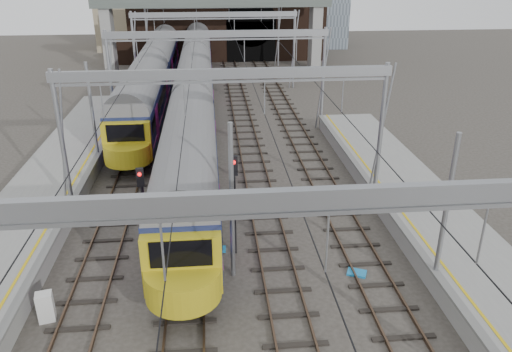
{
  "coord_description": "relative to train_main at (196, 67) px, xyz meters",
  "views": [
    {
      "loc": [
        -0.73,
        -16.36,
        12.78
      ],
      "look_at": [
        1.5,
        7.25,
        2.4
      ],
      "focal_mm": 35.0,
      "sensor_mm": 36.0,
      "label": 1
    }
  ],
  "objects": [
    {
      "name": "retaining_wall",
      "position": [
        3.4,
        17.05,
        1.68
      ],
      "size": [
        28.0,
        2.75,
        9.0
      ],
      "color": "#311E16",
      "rests_on": "ground"
    },
    {
      "name": "equip_cover_a",
      "position": [
        1.37,
        -30.8,
        -2.61
      ],
      "size": [
        0.76,
        0.55,
        0.09
      ],
      "primitive_type": "cube",
      "rotation": [
        0.0,
        0.0,
        -0.04
      ],
      "color": "#197CBD",
      "rests_on": "ground"
    },
    {
      "name": "ground",
      "position": [
        2.0,
        -34.89,
        -2.66
      ],
      "size": [
        160.0,
        160.0,
        0.0
      ],
      "primitive_type": "plane",
      "color": "#38332D",
      "rests_on": "ground"
    },
    {
      "name": "signal_near_centre",
      "position": [
        2.18,
        -31.16,
        0.48
      ],
      "size": [
        0.36,
        0.47,
        4.98
      ],
      "rotation": [
        0.0,
        0.0,
        -0.04
      ],
      "color": "black",
      "rests_on": "ground"
    },
    {
      "name": "equip_cover_b",
      "position": [
        4.01,
        -24.86,
        -2.6
      ],
      "size": [
        1.04,
        0.86,
        0.11
      ],
      "primitive_type": "cube",
      "rotation": [
        0.0,
        0.0,
        -0.29
      ],
      "color": "#197CBD",
      "rests_on": "ground"
    },
    {
      "name": "platform_right",
      "position": [
        12.18,
        -36.39,
        -2.1
      ],
      "size": [
        4.32,
        47.0,
        1.12
      ],
      "color": "gray",
      "rests_on": "ground"
    },
    {
      "name": "overhead_line",
      "position": [
        2.0,
        -13.4,
        3.91
      ],
      "size": [
        16.8,
        80.0,
        8.0
      ],
      "color": "gray",
      "rests_on": "ground"
    },
    {
      "name": "overbridge",
      "position": [
        2.0,
        11.11,
        4.61
      ],
      "size": [
        28.0,
        3.0,
        9.25
      ],
      "color": "gray",
      "rests_on": "ground"
    },
    {
      "name": "tracks",
      "position": [
        2.0,
        -19.89,
        -2.64
      ],
      "size": [
        14.4,
        80.0,
        0.22
      ],
      "color": "#4C3828",
      "rests_on": "ground"
    },
    {
      "name": "train_second",
      "position": [
        -4.0,
        -3.58,
        0.01
      ],
      "size": [
        3.1,
        35.77,
        5.23
      ],
      "color": "black",
      "rests_on": "ground"
    },
    {
      "name": "train_main",
      "position": [
        0.0,
        0.0,
        0.0
      ],
      "size": [
        3.08,
        71.11,
        5.2
      ],
      "color": "black",
      "rests_on": "ground"
    },
    {
      "name": "equip_cover_c",
      "position": [
        7.43,
        -33.32,
        -2.61
      ],
      "size": [
        0.98,
        0.86,
        0.1
      ],
      "primitive_type": "cube",
      "rotation": [
        0.0,
        0.0,
        -0.42
      ],
      "color": "#197CBD",
      "rests_on": "ground"
    },
    {
      "name": "signal_near_left",
      "position": [
        -1.85,
        -31.2,
        0.26
      ],
      "size": [
        0.34,
        0.46,
        4.58
      ],
      "rotation": [
        0.0,
        0.0,
        0.13
      ],
      "color": "black",
      "rests_on": "ground"
    },
    {
      "name": "relay_cabinet",
      "position": [
        -5.27,
        -35.18,
        -2.05
      ],
      "size": [
        0.7,
        0.62,
        1.2
      ],
      "primitive_type": "cube",
      "rotation": [
        0.0,
        0.0,
        0.22
      ],
      "color": "silver",
      "rests_on": "ground"
    }
  ]
}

